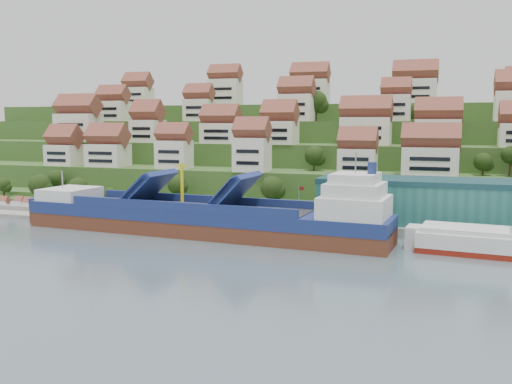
% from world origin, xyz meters
% --- Properties ---
extents(ground, '(300.00, 300.00, 0.00)m').
position_xyz_m(ground, '(0.00, 0.00, 0.00)').
color(ground, slate).
rests_on(ground, ground).
extents(quay, '(180.00, 14.00, 2.20)m').
position_xyz_m(quay, '(20.00, 15.00, 1.10)').
color(quay, gray).
rests_on(quay, ground).
extents(pebble_beach, '(45.00, 20.00, 1.00)m').
position_xyz_m(pebble_beach, '(-58.00, 12.00, 0.50)').
color(pebble_beach, gray).
rests_on(pebble_beach, ground).
extents(hillside, '(260.00, 128.00, 31.00)m').
position_xyz_m(hillside, '(0.00, 103.55, 10.66)').
color(hillside, '#2D4C1E').
rests_on(hillside, ground).
extents(hillside_village, '(156.75, 64.28, 29.77)m').
position_xyz_m(hillside_village, '(1.37, 60.61, 24.38)').
color(hillside_village, white).
rests_on(hillside_village, ground).
extents(hillside_trees, '(143.96, 62.84, 32.17)m').
position_xyz_m(hillside_trees, '(-6.88, 44.89, 16.77)').
color(hillside_trees, '#233913').
rests_on(hillside_trees, ground).
extents(warehouse, '(60.00, 15.00, 10.00)m').
position_xyz_m(warehouse, '(52.00, 17.00, 7.20)').
color(warehouse, '#276C63').
rests_on(warehouse, quay).
extents(flagpole, '(1.28, 0.16, 8.00)m').
position_xyz_m(flagpole, '(18.11, 10.00, 6.88)').
color(flagpole, gray).
rests_on(flagpole, quay).
extents(beach_huts, '(14.40, 3.70, 2.20)m').
position_xyz_m(beach_huts, '(-60.00, 10.75, 2.10)').
color(beach_huts, white).
rests_on(beach_huts, pebble_beach).
extents(cargo_ship, '(85.38, 18.61, 18.87)m').
position_xyz_m(cargo_ship, '(0.61, -1.54, 3.53)').
color(cargo_ship, brown).
rests_on(cargo_ship, ground).
extents(second_ship, '(28.12, 12.60, 7.92)m').
position_xyz_m(second_ship, '(59.32, -1.45, 2.39)').
color(second_ship, maroon).
rests_on(second_ship, ground).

